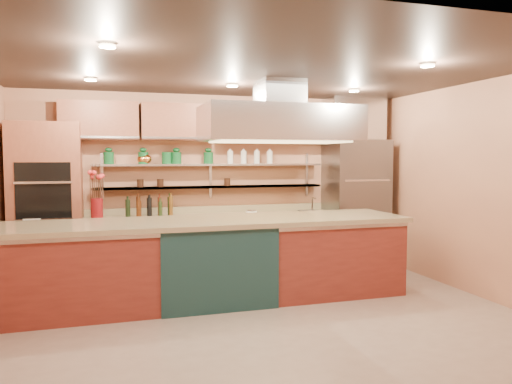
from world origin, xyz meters
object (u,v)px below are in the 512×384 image
object	(u,v)px
island	(212,260)
copper_kettle	(145,159)
flower_vase	(97,209)
green_canister	(167,158)
kitchen_scale	(251,211)
refrigerator	(356,203)

from	to	relation	value
island	copper_kettle	distance (m)	2.15
island	flower_vase	distance (m)	2.03
green_canister	flower_vase	bearing A→B (deg)	-167.94
kitchen_scale	copper_kettle	size ratio (longest dim) A/B	0.79
kitchen_scale	green_canister	size ratio (longest dim) A/B	0.83
kitchen_scale	green_canister	xyz separation A→B (m)	(-1.28, 0.22, 0.83)
refrigerator	island	size ratio (longest dim) A/B	0.42
copper_kettle	green_canister	world-z (taller)	green_canister
island	kitchen_scale	world-z (taller)	island
refrigerator	green_canister	size ratio (longest dim) A/B	11.68
island	flower_vase	size ratio (longest dim) A/B	16.60
copper_kettle	kitchen_scale	bearing A→B (deg)	-7.81
refrigerator	green_canister	xyz separation A→B (m)	(-3.10, 0.23, 0.75)
green_canister	island	bearing A→B (deg)	-76.88
refrigerator	copper_kettle	distance (m)	3.51
refrigerator	kitchen_scale	distance (m)	1.82
island	copper_kettle	bearing A→B (deg)	112.95
kitchen_scale	green_canister	world-z (taller)	green_canister
refrigerator	flower_vase	xyz separation A→B (m)	(-4.13, 0.01, 0.03)
refrigerator	flower_vase	distance (m)	4.13
flower_vase	copper_kettle	distance (m)	1.03
island	green_canister	world-z (taller)	green_canister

